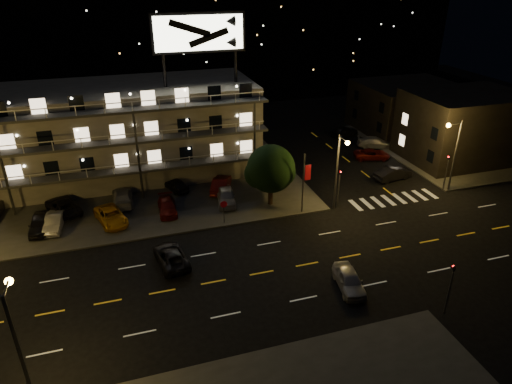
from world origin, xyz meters
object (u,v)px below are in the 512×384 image
object	(u,v)px
lot_car_2	(111,216)
road_car_east	(349,280)
lot_car_4	(226,196)
lot_car_7	(122,197)
tree	(270,170)
road_car_west	(171,256)
side_car_0	(393,174)

from	to	relation	value
lot_car_2	road_car_east	world-z (taller)	lot_car_2
lot_car_4	lot_car_7	bearing A→B (deg)	171.38
lot_car_7	road_car_east	bearing A→B (deg)	130.63
tree	lot_car_7	distance (m)	15.65
lot_car_2	road_car_west	bearing A→B (deg)	-76.94
side_car_0	lot_car_4	bearing A→B (deg)	80.62
lot_car_4	side_car_0	bearing A→B (deg)	8.82
tree	road_car_east	world-z (taller)	tree
side_car_0	road_car_west	world-z (taller)	side_car_0
tree	side_car_0	xyz separation A→B (m)	(15.70, 1.73, -3.20)
lot_car_2	road_car_east	xyz separation A→B (m)	(17.18, -15.69, -0.10)
tree	road_car_west	xyz separation A→B (m)	(-11.25, -7.40, -3.29)
side_car_0	road_car_east	size ratio (longest dim) A/B	1.08
lot_car_7	road_car_west	xyz separation A→B (m)	(3.35, -12.13, -0.20)
lot_car_2	road_car_east	distance (m)	23.26
lot_car_7	road_car_west	bearing A→B (deg)	106.81
lot_car_2	lot_car_7	world-z (taller)	lot_car_7
road_car_west	side_car_0	bearing A→B (deg)	-168.80
lot_car_4	road_car_east	xyz separation A→B (m)	(5.65, -16.37, -0.18)
tree	lot_car_2	bearing A→B (deg)	176.74
tree	lot_car_2	xyz separation A→B (m)	(-15.84, 0.90, -3.14)
lot_car_2	road_car_east	bearing A→B (deg)	-58.25
side_car_0	road_car_west	bearing A→B (deg)	98.92
side_car_0	road_car_east	distance (m)	21.88
tree	road_car_east	size ratio (longest dim) A/B	1.50
lot_car_4	side_car_0	distance (m)	20.01
lot_car_4	road_car_east	size ratio (longest dim) A/B	1.05
tree	lot_car_7	xyz separation A→B (m)	(-14.60, 4.73, -3.08)
tree	lot_car_4	xyz separation A→B (m)	(-4.31, 1.58, -3.05)
tree	road_car_east	bearing A→B (deg)	-84.81
road_car_east	tree	bearing A→B (deg)	104.80
tree	road_car_east	distance (m)	15.19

